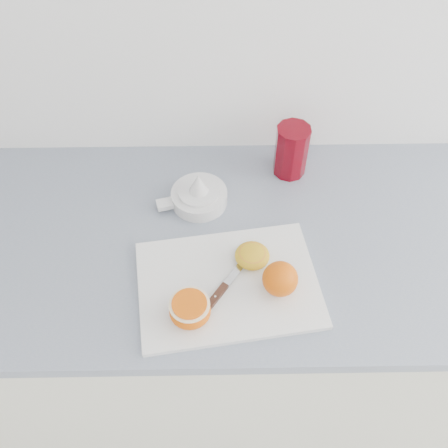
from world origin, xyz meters
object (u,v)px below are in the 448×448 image
(half_orange, at_px, (190,310))
(cutting_board, at_px, (228,284))
(red_tumbler, at_px, (291,152))
(citrus_juicer, at_px, (198,195))
(counter, at_px, (227,326))

(half_orange, bearing_deg, cutting_board, 45.40)
(half_orange, distance_m, red_tumbler, 0.48)
(half_orange, distance_m, citrus_juicer, 0.32)
(red_tumbler, bearing_deg, cutting_board, -115.27)
(counter, relative_size, cutting_board, 6.26)
(counter, bearing_deg, half_orange, -109.95)
(citrus_juicer, bearing_deg, counter, -56.25)
(counter, height_order, cutting_board, cutting_board)
(citrus_juicer, xyz_separation_m, red_tumbler, (0.23, 0.10, 0.04))
(counter, relative_size, citrus_juicer, 13.78)
(half_orange, bearing_deg, counter, 70.05)
(red_tumbler, bearing_deg, half_orange, -119.57)
(cutting_board, distance_m, citrus_juicer, 0.25)
(citrus_juicer, height_order, red_tumbler, red_tumbler)
(half_orange, bearing_deg, red_tumbler, 60.43)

